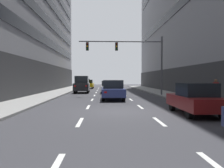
# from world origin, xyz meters

# --- Properties ---
(ground_plane) EXTENTS (120.00, 120.00, 0.00)m
(ground_plane) POSITION_xyz_m (0.00, 0.00, 0.00)
(ground_plane) COLOR #38383D
(lane_stripe_l1_s3) EXTENTS (0.16, 2.00, 0.01)m
(lane_stripe_l1_s3) POSITION_xyz_m (-1.67, -3.00, 0.00)
(lane_stripe_l1_s3) COLOR silver
(lane_stripe_l1_s3) RESTS_ON ground
(lane_stripe_l1_s4) EXTENTS (0.16, 2.00, 0.01)m
(lane_stripe_l1_s4) POSITION_xyz_m (-1.67, 2.00, 0.00)
(lane_stripe_l1_s4) COLOR silver
(lane_stripe_l1_s4) RESTS_ON ground
(lane_stripe_l1_s5) EXTENTS (0.16, 2.00, 0.01)m
(lane_stripe_l1_s5) POSITION_xyz_m (-1.67, 7.00, 0.00)
(lane_stripe_l1_s5) COLOR silver
(lane_stripe_l1_s5) RESTS_ON ground
(lane_stripe_l1_s6) EXTENTS (0.16, 2.00, 0.01)m
(lane_stripe_l1_s6) POSITION_xyz_m (-1.67, 12.00, 0.00)
(lane_stripe_l1_s6) COLOR silver
(lane_stripe_l1_s6) RESTS_ON ground
(lane_stripe_l1_s7) EXTENTS (0.16, 2.00, 0.01)m
(lane_stripe_l1_s7) POSITION_xyz_m (-1.67, 17.00, 0.00)
(lane_stripe_l1_s7) COLOR silver
(lane_stripe_l1_s7) RESTS_ON ground
(lane_stripe_l1_s8) EXTENTS (0.16, 2.00, 0.01)m
(lane_stripe_l1_s8) POSITION_xyz_m (-1.67, 22.00, 0.00)
(lane_stripe_l1_s8) COLOR silver
(lane_stripe_l1_s8) RESTS_ON ground
(lane_stripe_l1_s9) EXTENTS (0.16, 2.00, 0.01)m
(lane_stripe_l1_s9) POSITION_xyz_m (-1.67, 27.00, 0.00)
(lane_stripe_l1_s9) COLOR silver
(lane_stripe_l1_s9) RESTS_ON ground
(lane_stripe_l1_s10) EXTENTS (0.16, 2.00, 0.01)m
(lane_stripe_l1_s10) POSITION_xyz_m (-1.67, 32.00, 0.00)
(lane_stripe_l1_s10) COLOR silver
(lane_stripe_l1_s10) RESTS_ON ground
(lane_stripe_l2_s2) EXTENTS (0.16, 2.00, 0.01)m
(lane_stripe_l2_s2) POSITION_xyz_m (1.67, -8.00, 0.00)
(lane_stripe_l2_s2) COLOR silver
(lane_stripe_l2_s2) RESTS_ON ground
(lane_stripe_l2_s3) EXTENTS (0.16, 2.00, 0.01)m
(lane_stripe_l2_s3) POSITION_xyz_m (1.67, -3.00, 0.00)
(lane_stripe_l2_s3) COLOR silver
(lane_stripe_l2_s3) RESTS_ON ground
(lane_stripe_l2_s4) EXTENTS (0.16, 2.00, 0.01)m
(lane_stripe_l2_s4) POSITION_xyz_m (1.67, 2.00, 0.00)
(lane_stripe_l2_s4) COLOR silver
(lane_stripe_l2_s4) RESTS_ON ground
(lane_stripe_l2_s5) EXTENTS (0.16, 2.00, 0.01)m
(lane_stripe_l2_s5) POSITION_xyz_m (1.67, 7.00, 0.00)
(lane_stripe_l2_s5) COLOR silver
(lane_stripe_l2_s5) RESTS_ON ground
(lane_stripe_l2_s6) EXTENTS (0.16, 2.00, 0.01)m
(lane_stripe_l2_s6) POSITION_xyz_m (1.67, 12.00, 0.00)
(lane_stripe_l2_s6) COLOR silver
(lane_stripe_l2_s6) RESTS_ON ground
(lane_stripe_l2_s7) EXTENTS (0.16, 2.00, 0.01)m
(lane_stripe_l2_s7) POSITION_xyz_m (1.67, 17.00, 0.00)
(lane_stripe_l2_s7) COLOR silver
(lane_stripe_l2_s7) RESTS_ON ground
(lane_stripe_l2_s8) EXTENTS (0.16, 2.00, 0.01)m
(lane_stripe_l2_s8) POSITION_xyz_m (1.67, 22.00, 0.00)
(lane_stripe_l2_s8) COLOR silver
(lane_stripe_l2_s8) RESTS_ON ground
(lane_stripe_l2_s9) EXTENTS (0.16, 2.00, 0.01)m
(lane_stripe_l2_s9) POSITION_xyz_m (1.67, 27.00, 0.00)
(lane_stripe_l2_s9) COLOR silver
(lane_stripe_l2_s9) RESTS_ON ground
(lane_stripe_l2_s10) EXTENTS (0.16, 2.00, 0.01)m
(lane_stripe_l2_s10) POSITION_xyz_m (1.67, 32.00, 0.00)
(lane_stripe_l2_s10) COLOR silver
(lane_stripe_l2_s10) RESTS_ON ground
(car_driving_0) EXTENTS (1.97, 4.48, 2.15)m
(car_driving_0) POSITION_xyz_m (-3.47, 16.62, 1.07)
(car_driving_0) COLOR black
(car_driving_0) RESTS_ON ground
(taxi_driving_1) EXTENTS (1.86, 4.33, 1.79)m
(taxi_driving_1) POSITION_xyz_m (-3.48, 29.11, 0.80)
(taxi_driving_1) COLOR black
(taxi_driving_1) RESTS_ON ground
(car_driving_2) EXTENTS (1.80, 4.17, 1.55)m
(car_driving_2) POSITION_xyz_m (-0.14, 15.59, 0.77)
(car_driving_2) COLOR black
(car_driving_2) RESTS_ON ground
(car_driving_3) EXTENTS (1.90, 4.51, 1.69)m
(car_driving_3) POSITION_xyz_m (0.10, 6.92, 0.83)
(car_driving_3) COLOR black
(car_driving_3) RESTS_ON ground
(car_parked_1) EXTENTS (1.81, 4.26, 1.59)m
(car_parked_1) POSITION_xyz_m (3.95, -1.18, 0.78)
(car_parked_1) COLOR black
(car_parked_1) RESTS_ON ground
(traffic_signal_0) EXTENTS (8.72, 0.35, 6.07)m
(traffic_signal_0) POSITION_xyz_m (2.32, 11.12, 4.45)
(traffic_signal_0) COLOR #4C4C51
(traffic_signal_0) RESTS_ON sidewalk_right
(pedestrian_0) EXTENTS (0.27, 0.52, 1.65)m
(pedestrian_0) POSITION_xyz_m (6.64, 2.09, 1.09)
(pedestrian_0) COLOR black
(pedestrian_0) RESTS_ON sidewalk_right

